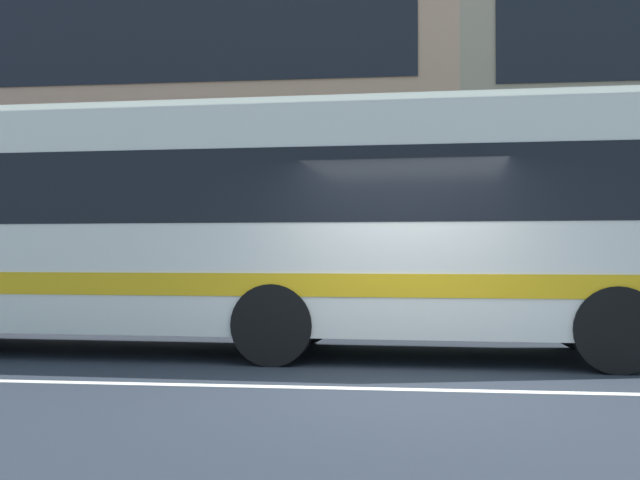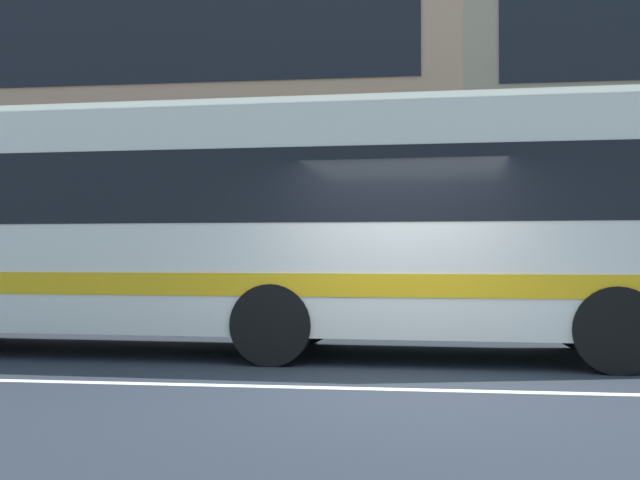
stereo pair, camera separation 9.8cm
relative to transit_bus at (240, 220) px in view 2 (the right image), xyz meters
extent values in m
plane|color=#232932|center=(2.24, -2.62, -1.83)|extent=(160.00, 160.00, 0.00)
cube|color=silver|center=(2.24, -2.62, -1.82)|extent=(60.00, 0.16, 0.01)
cube|color=#255E20|center=(5.37, 4.00, -1.43)|extent=(13.09, 1.10, 0.79)
cube|color=tan|center=(-9.01, 14.10, 4.05)|extent=(25.02, 11.65, 11.75)
cube|color=silver|center=(0.00, 0.00, -0.05)|extent=(11.51, 2.83, 2.85)
cube|color=black|center=(0.00, 0.00, 0.37)|extent=(10.83, 2.83, 0.91)
cube|color=gold|center=(0.00, 0.00, -0.84)|extent=(11.28, 2.85, 0.28)
cube|color=silver|center=(0.00, 0.00, 1.43)|extent=(11.04, 2.42, 0.12)
cylinder|color=black|center=(0.67, -1.15, -1.33)|extent=(1.01, 0.31, 1.00)
cylinder|color=black|center=(0.74, 1.10, -1.33)|extent=(1.01, 0.31, 1.00)
cylinder|color=black|center=(4.68, -1.28, -1.33)|extent=(1.01, 0.31, 1.00)
cylinder|color=black|center=(4.75, 0.97, -1.33)|extent=(1.01, 0.31, 1.00)
camera|label=1|loc=(2.37, -10.46, -0.44)|focal=43.41mm
camera|label=2|loc=(2.47, -10.45, -0.44)|focal=43.41mm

